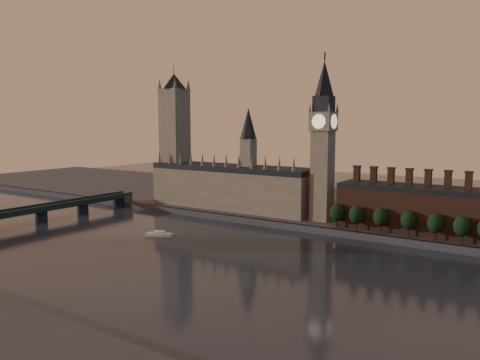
# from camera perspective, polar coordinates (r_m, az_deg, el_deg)

# --- Properties ---
(ground) EXTENTS (900.00, 900.00, 0.00)m
(ground) POSITION_cam_1_polar(r_m,az_deg,el_deg) (224.15, -4.23, -10.40)
(ground) COLOR black
(ground) RESTS_ON ground
(north_bank) EXTENTS (900.00, 182.00, 4.00)m
(north_bank) POSITION_cam_1_polar(r_m,az_deg,el_deg) (376.44, 12.69, -3.19)
(north_bank) COLOR #434348
(north_bank) RESTS_ON ground
(palace_of_westminster) EXTENTS (130.00, 30.30, 74.00)m
(palace_of_westminster) POSITION_cam_1_polar(r_m,az_deg,el_deg) (347.79, -1.00, -0.56)
(palace_of_westminster) COLOR gray
(palace_of_westminster) RESTS_ON north_bank
(victoria_tower) EXTENTS (24.00, 24.00, 108.00)m
(victoria_tower) POSITION_cam_1_polar(r_m,az_deg,el_deg) (379.48, -7.95, 5.66)
(victoria_tower) COLOR gray
(victoria_tower) RESTS_ON north_bank
(big_ben) EXTENTS (15.00, 15.00, 107.00)m
(big_ben) POSITION_cam_1_polar(r_m,az_deg,el_deg) (304.28, 10.09, 4.93)
(big_ben) COLOR gray
(big_ben) RESTS_ON north_bank
(chimney_block) EXTENTS (110.00, 25.00, 37.00)m
(chimney_block) POSITION_cam_1_polar(r_m,az_deg,el_deg) (287.49, 22.83, -3.43)
(chimney_block) COLOR #553020
(chimney_block) RESTS_ON north_bank
(embankment_tree_0) EXTENTS (8.60, 8.60, 14.88)m
(embankment_tree_0) POSITION_cam_1_polar(r_m,az_deg,el_deg) (288.17, 11.76, -3.89)
(embankment_tree_0) COLOR black
(embankment_tree_0) RESTS_ON north_bank
(embankment_tree_1) EXTENTS (8.60, 8.60, 14.88)m
(embankment_tree_1) POSITION_cam_1_polar(r_m,az_deg,el_deg) (283.26, 13.99, -4.13)
(embankment_tree_1) COLOR black
(embankment_tree_1) RESTS_ON north_bank
(embankment_tree_2) EXTENTS (8.60, 8.60, 14.88)m
(embankment_tree_2) POSITION_cam_1_polar(r_m,az_deg,el_deg) (279.71, 16.78, -4.36)
(embankment_tree_2) COLOR black
(embankment_tree_2) RESTS_ON north_bank
(embankment_tree_3) EXTENTS (8.60, 8.60, 14.88)m
(embankment_tree_3) POSITION_cam_1_polar(r_m,az_deg,el_deg) (276.06, 19.86, -4.62)
(embankment_tree_3) COLOR black
(embankment_tree_3) RESTS_ON north_bank
(embankment_tree_4) EXTENTS (8.60, 8.60, 14.88)m
(embankment_tree_4) POSITION_cam_1_polar(r_m,az_deg,el_deg) (272.52, 22.73, -4.89)
(embankment_tree_4) COLOR black
(embankment_tree_4) RESTS_ON north_bank
(embankment_tree_5) EXTENTS (8.60, 8.60, 14.88)m
(embankment_tree_5) POSITION_cam_1_polar(r_m,az_deg,el_deg) (270.12, 25.43, -5.13)
(embankment_tree_5) COLOR black
(embankment_tree_5) RESTS_ON north_bank
(westminster_bridge) EXTENTS (14.00, 200.00, 11.55)m
(westminster_bridge) POSITION_cam_1_polar(r_m,az_deg,el_deg) (336.72, -25.89, -3.94)
(westminster_bridge) COLOR #1C2C26
(westminster_bridge) RESTS_ON ground
(river_boat) EXTENTS (16.44, 9.77, 3.17)m
(river_boat) POSITION_cam_1_polar(r_m,az_deg,el_deg) (284.35, -9.80, -6.51)
(river_boat) COLOR silver
(river_boat) RESTS_ON ground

